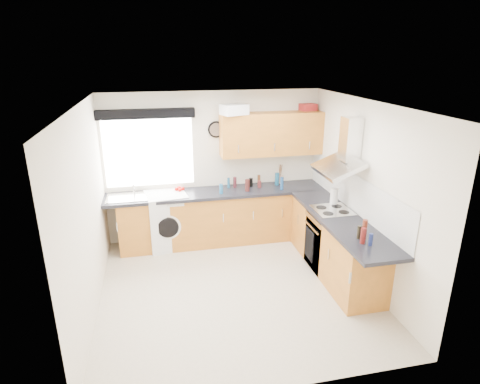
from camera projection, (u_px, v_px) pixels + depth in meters
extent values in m
plane|color=beige|center=(235.00, 288.00, 5.52)|extent=(3.60, 3.60, 0.00)
cube|color=white|center=(234.00, 104.00, 4.69)|extent=(3.60, 3.60, 0.02)
cube|color=silver|center=(214.00, 166.00, 6.76)|extent=(3.60, 0.02, 2.50)
cube|color=silver|center=(276.00, 277.00, 3.44)|extent=(3.60, 0.02, 2.50)
cube|color=silver|center=(86.00, 215.00, 4.75)|extent=(0.02, 3.60, 2.50)
cube|color=silver|center=(364.00, 194.00, 5.46)|extent=(0.02, 3.60, 2.50)
cube|color=silver|center=(149.00, 152.00, 6.45)|extent=(1.40, 0.02, 1.10)
cube|color=black|center=(146.00, 114.00, 6.15)|extent=(1.50, 0.18, 0.14)
cube|color=white|center=(353.00, 192.00, 5.76)|extent=(0.01, 3.00, 0.54)
cube|color=#A56320|center=(211.00, 218.00, 6.75)|extent=(3.00, 0.58, 0.86)
cube|color=#A56320|center=(302.00, 211.00, 7.06)|extent=(0.60, 0.60, 0.86)
cube|color=#A56320|center=(335.00, 245.00, 5.81)|extent=(0.58, 2.10, 0.86)
cube|color=black|center=(217.00, 193.00, 6.61)|extent=(3.60, 0.62, 0.05)
cube|color=black|center=(341.00, 220.00, 5.52)|extent=(0.62, 2.42, 0.05)
cube|color=black|center=(330.00, 241.00, 5.95)|extent=(0.56, 0.58, 0.85)
cube|color=silver|center=(332.00, 210.00, 5.79)|extent=(0.52, 0.52, 0.01)
cube|color=#A56320|center=(272.00, 134.00, 6.61)|extent=(1.70, 0.35, 0.70)
cube|color=silver|center=(167.00, 220.00, 6.60)|extent=(0.71, 0.69, 0.92)
cylinder|color=black|center=(216.00, 130.00, 6.53)|extent=(0.27, 0.04, 0.27)
cube|color=silver|center=(234.00, 109.00, 6.24)|extent=(0.46, 0.39, 0.16)
cube|color=#A52323|center=(308.00, 107.00, 6.69)|extent=(0.28, 0.25, 0.11)
cylinder|color=tan|center=(280.00, 179.00, 6.99)|extent=(0.11, 0.11, 0.14)
cylinder|color=silver|center=(334.00, 197.00, 5.98)|extent=(0.14, 0.14, 0.26)
cylinder|color=#581F20|center=(259.00, 184.00, 6.75)|extent=(0.06, 0.06, 0.12)
cylinder|color=#1C5A8A|center=(221.00, 189.00, 6.46)|extent=(0.06, 0.06, 0.16)
cylinder|color=#3C1615|center=(247.00, 185.00, 6.58)|extent=(0.07, 0.07, 0.20)
cylinder|color=#42171E|center=(235.00, 182.00, 6.76)|extent=(0.06, 0.06, 0.18)
cylinder|color=navy|center=(229.00, 183.00, 6.74)|extent=(0.04, 0.04, 0.17)
cylinder|color=brown|center=(259.00, 180.00, 6.88)|extent=(0.05, 0.05, 0.18)
cylinder|color=black|center=(251.00, 182.00, 6.80)|extent=(0.07, 0.07, 0.15)
cylinder|color=navy|center=(277.00, 179.00, 6.88)|extent=(0.07, 0.07, 0.21)
cylinder|color=navy|center=(282.00, 184.00, 6.64)|extent=(0.05, 0.05, 0.21)
cylinder|color=black|center=(359.00, 232.00, 4.90)|extent=(0.05, 0.05, 0.17)
cylinder|color=#5C1513|center=(363.00, 236.00, 4.77)|extent=(0.06, 0.06, 0.20)
cylinder|color=navy|center=(371.00, 240.00, 4.73)|extent=(0.05, 0.05, 0.15)
cylinder|color=#5A2012|center=(365.00, 230.00, 4.87)|extent=(0.06, 0.06, 0.25)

